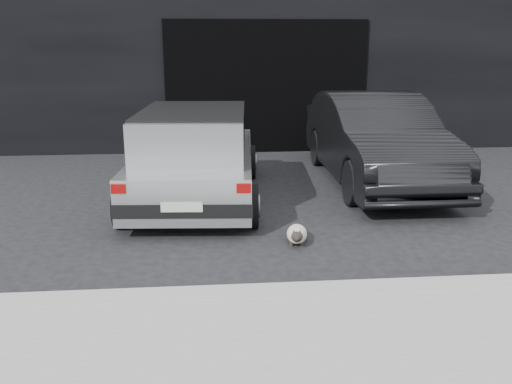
{
  "coord_description": "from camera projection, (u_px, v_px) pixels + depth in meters",
  "views": [
    {
      "loc": [
        -0.16,
        -6.89,
        2.22
      ],
      "look_at": [
        0.37,
        -0.8,
        0.5
      ],
      "focal_mm": 38.0,
      "sensor_mm": 36.0,
      "label": 1
    }
  ],
  "objects": [
    {
      "name": "sidewalk",
      "position": [
        387.0,
        373.0,
        3.65
      ],
      "size": [
        18.0,
        2.2,
        0.11
      ],
      "primitive_type": "cube",
      "color": "#9A9994",
      "rests_on": "ground"
    },
    {
      "name": "silver_hatchback",
      "position": [
        195.0,
        151.0,
        7.57
      ],
      "size": [
        1.96,
        3.65,
        1.31
      ],
      "rotation": [
        0.0,
        0.0,
        -0.07
      ],
      "color": "#BABDBF",
      "rests_on": "ground"
    },
    {
      "name": "building_facade",
      "position": [
        257.0,
        27.0,
        12.38
      ],
      "size": [
        34.0,
        4.0,
        5.0
      ],
      "primitive_type": "cube",
      "color": "black",
      "rests_on": "ground"
    },
    {
      "name": "curb",
      "position": [
        344.0,
        292.0,
        4.8
      ],
      "size": [
        18.0,
        0.25,
        0.12
      ],
      "primitive_type": "cube",
      "color": "#9A9994",
      "rests_on": "ground"
    },
    {
      "name": "cat_white",
      "position": [
        221.0,
        208.0,
        6.73
      ],
      "size": [
        0.89,
        0.3,
        0.41
      ],
      "rotation": [
        0.0,
        0.0,
        -1.58
      ],
      "color": "silver",
      "rests_on": "ground"
    },
    {
      "name": "second_car",
      "position": [
        375.0,
        139.0,
        8.56
      ],
      "size": [
        1.5,
        4.28,
        1.41
      ],
      "primitive_type": "imported",
      "rotation": [
        0.0,
        0.0,
        -0.0
      ],
      "color": "black",
      "rests_on": "ground"
    },
    {
      "name": "ground",
      "position": [
        223.0,
        212.0,
        7.22
      ],
      "size": [
        80.0,
        80.0,
        0.0
      ],
      "primitive_type": "plane",
      "color": "black",
      "rests_on": "ground"
    },
    {
      "name": "cat_siamese",
      "position": [
        297.0,
        234.0,
        6.09
      ],
      "size": [
        0.3,
        0.68,
        0.24
      ],
      "rotation": [
        0.0,
        0.0,
        2.98
      ],
      "color": "beige",
      "rests_on": "ground"
    },
    {
      "name": "garage_opening",
      "position": [
        266.0,
        87.0,
        10.78
      ],
      "size": [
        4.0,
        0.1,
        2.6
      ],
      "primitive_type": "cube",
      "color": "black",
      "rests_on": "ground"
    }
  ]
}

